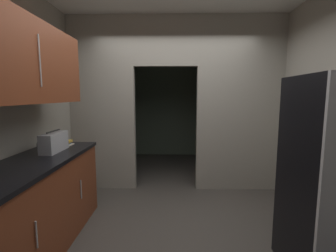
# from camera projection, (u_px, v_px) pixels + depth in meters

# --- Properties ---
(ground) EXTENTS (20.00, 20.00, 0.00)m
(ground) POSITION_uv_depth(u_px,v_px,m) (176.00, 235.00, 2.67)
(ground) COLOR #47423D
(kitchen_partition) EXTENTS (3.46, 0.12, 2.82)m
(kitchen_partition) POSITION_uv_depth(u_px,v_px,m) (178.00, 99.00, 3.86)
(kitchen_partition) COLOR #9E998C
(kitchen_partition) RESTS_ON ground
(adjoining_room_shell) EXTENTS (3.46, 2.40, 2.82)m
(adjoining_room_shell) POSITION_uv_depth(u_px,v_px,m) (175.00, 102.00, 5.53)
(adjoining_room_shell) COLOR slate
(adjoining_room_shell) RESTS_ON ground
(lower_cabinet_run) EXTENTS (0.64, 2.03, 0.93)m
(lower_cabinet_run) POSITION_uv_depth(u_px,v_px,m) (31.00, 210.00, 2.28)
(lower_cabinet_run) COLOR brown
(lower_cabinet_run) RESTS_ON ground
(upper_cabinet_counterside) EXTENTS (0.36, 1.83, 0.76)m
(upper_cabinet_counterside) POSITION_uv_depth(u_px,v_px,m) (20.00, 61.00, 2.11)
(upper_cabinet_counterside) COLOR brown
(boombox) EXTENTS (0.16, 0.41, 0.24)m
(boombox) POSITION_uv_depth(u_px,v_px,m) (54.00, 142.00, 2.66)
(boombox) COLOR #B2B2B7
(boombox) RESTS_ON lower_cabinet_run
(book_stack) EXTENTS (0.14, 0.16, 0.06)m
(book_stack) POSITION_uv_depth(u_px,v_px,m) (66.00, 143.00, 3.00)
(book_stack) COLOR beige
(book_stack) RESTS_ON lower_cabinet_run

